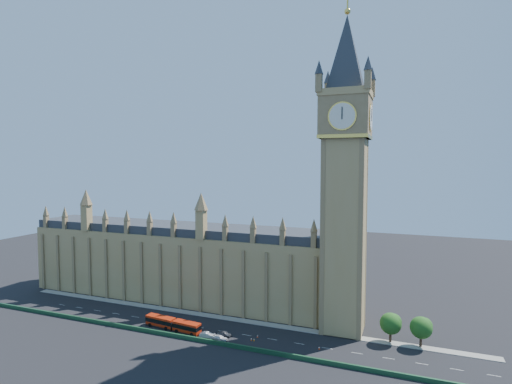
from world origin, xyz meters
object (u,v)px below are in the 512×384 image
(car_white, at_px, (220,338))
(car_silver, at_px, (208,335))
(red_bus, at_px, (173,324))
(car_grey, at_px, (224,334))

(car_white, bearing_deg, car_silver, 91.58)
(red_bus, xyz_separation_m, car_silver, (12.67, -1.35, -0.94))
(red_bus, bearing_deg, car_grey, 10.72)
(car_grey, relative_size, car_silver, 0.93)
(car_white, bearing_deg, car_grey, 2.93)
(red_bus, relative_size, car_white, 4.33)
(red_bus, distance_m, car_silver, 12.78)
(car_silver, height_order, car_white, car_silver)
(car_grey, bearing_deg, red_bus, 97.65)
(car_grey, height_order, car_white, car_grey)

